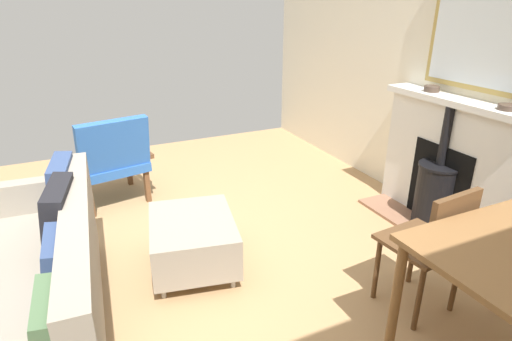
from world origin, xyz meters
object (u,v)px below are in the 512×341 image
(fireplace, at_px, (447,171))
(sofa, at_px, (26,287))
(mantel_bowl_near, at_px, (432,88))
(dining_chair_near_fireplace, at_px, (434,241))
(armchair_accent, at_px, (111,158))
(ottoman, at_px, (193,239))
(mantel_bowl_far, at_px, (508,107))

(fireplace, bearing_deg, sofa, 0.26)
(mantel_bowl_near, xyz_separation_m, dining_chair_near_fireplace, (0.94, 1.04, -0.59))
(fireplace, bearing_deg, armchair_accent, -32.37)
(ottoman, bearing_deg, armchair_accent, -74.30)
(mantel_bowl_near, bearing_deg, dining_chair_near_fireplace, 47.78)
(sofa, relative_size, ottoman, 2.23)
(mantel_bowl_far, height_order, dining_chair_near_fireplace, mantel_bowl_far)
(mantel_bowl_near, height_order, armchair_accent, mantel_bowl_near)
(mantel_bowl_near, xyz_separation_m, armchair_accent, (2.41, -1.24, -0.64))
(mantel_bowl_near, relative_size, mantel_bowl_far, 0.98)
(mantel_bowl_near, distance_m, sofa, 3.15)
(fireplace, xyz_separation_m, dining_chair_near_fireplace, (0.94, 0.75, 0.02))
(fireplace, relative_size, mantel_bowl_near, 10.80)
(fireplace, relative_size, armchair_accent, 1.59)
(mantel_bowl_near, distance_m, ottoman, 2.23)
(mantel_bowl_near, xyz_separation_m, ottoman, (2.06, 0.03, -0.86))
(mantel_bowl_near, height_order, dining_chair_near_fireplace, mantel_bowl_near)
(sofa, distance_m, ottoman, 1.04)
(sofa, bearing_deg, fireplace, -179.74)
(mantel_bowl_far, relative_size, sofa, 0.07)
(mantel_bowl_near, bearing_deg, ottoman, 0.72)
(mantel_bowl_near, relative_size, dining_chair_near_fireplace, 0.15)
(mantel_bowl_near, height_order, mantel_bowl_far, mantel_bowl_near)
(ottoman, xyz_separation_m, dining_chair_near_fireplace, (-1.11, 1.01, 0.26))
(fireplace, xyz_separation_m, mantel_bowl_far, (-0.01, 0.37, 0.61))
(fireplace, height_order, sofa, fireplace)
(armchair_accent, bearing_deg, sofa, 67.49)
(ottoman, bearing_deg, dining_chair_near_fireplace, 137.65)
(ottoman, distance_m, dining_chair_near_fireplace, 1.53)
(mantel_bowl_near, bearing_deg, mantel_bowl_far, 90.00)
(fireplace, distance_m, ottoman, 2.08)
(mantel_bowl_near, height_order, ottoman, mantel_bowl_near)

